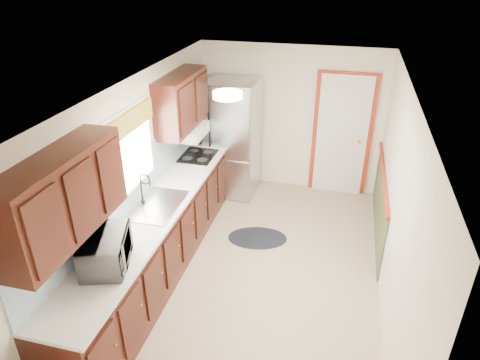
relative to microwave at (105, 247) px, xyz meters
The scene contains 8 objects.
room_shell 1.80m from the microwave, 48.09° to the left, with size 3.20×5.20×2.52m.
kitchen_run 1.10m from the microwave, 91.93° to the left, with size 0.63×4.00×2.20m.
back_wall_trim 4.18m from the microwave, 58.28° to the left, with size 1.12×2.30×2.08m.
ceiling_fixture 1.89m from the microwave, 51.64° to the left, with size 0.30×0.30×0.06m, color #FFD88C.
microwave is the anchor object (origin of this frame).
refrigerator 3.41m from the microwave, 84.35° to the left, with size 0.82×0.81×1.91m.
rug 2.59m from the microwave, 63.22° to the left, with size 0.84×0.54×0.01m, color black.
cooktop 2.61m from the microwave, 89.78° to the left, with size 0.48×0.57×0.02m, color black.
Camera 1 is at (0.85, -4.20, 3.59)m, focal length 32.00 mm.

